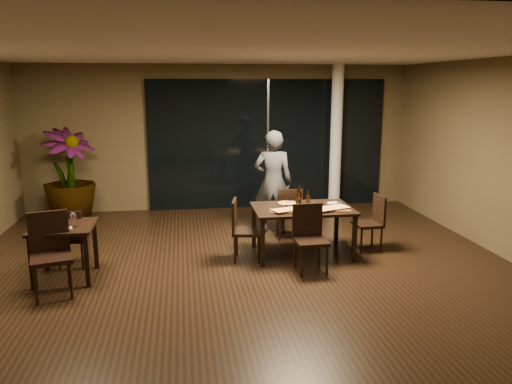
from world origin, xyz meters
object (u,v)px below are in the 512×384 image
object	(u,v)px
chair_main_left	(242,227)
diner	(273,182)
bottle_c	(299,196)
chair_side_far	(71,235)
bottle_b	(308,199)
main_table	(302,212)
chair_main_far	(289,211)
chair_main_right	(372,219)
chair_main_near	(309,234)
bottle_a	(298,198)
chair_side_near	(50,249)
side_table	(64,235)
potted_plant	(69,175)

from	to	relation	value
chair_main_left	diner	bearing A→B (deg)	-17.27
bottle_c	diner	bearing A→B (deg)	99.84
chair_side_far	bottle_b	distance (m)	3.52
main_table	bottle_b	world-z (taller)	bottle_b
chair_main_far	bottle_c	xyz separation A→B (m)	(-0.00, -0.72, 0.41)
chair_side_far	chair_main_right	bearing A→B (deg)	-173.81
chair_main_near	chair_side_far	bearing A→B (deg)	167.03
main_table	chair_side_far	size ratio (longest dim) A/B	1.76
bottle_a	chair_side_near	bearing A→B (deg)	-163.21
bottle_c	main_table	bearing A→B (deg)	-63.61
chair_main_left	chair_side_far	xyz separation A→B (m)	(-2.46, 0.06, -0.04)
chair_side_far	bottle_b	xyz separation A→B (m)	(3.49, 0.04, 0.40)
chair_main_left	side_table	bearing A→B (deg)	110.23
chair_main_near	main_table	bearing A→B (deg)	82.51
main_table	chair_main_far	xyz separation A→B (m)	(-0.03, 0.79, -0.18)
side_table	bottle_a	bearing A→B (deg)	9.20
chair_main_near	chair_side_near	xyz separation A→B (m)	(-3.40, -0.31, 0.05)
chair_main_far	chair_main_right	xyz separation A→B (m)	(1.19, -0.73, -0.00)
chair_main_far	chair_side_near	distance (m)	3.86
main_table	chair_main_left	size ratio (longest dim) A/B	1.63
chair_side_far	bottle_c	distance (m)	3.40
chair_main_right	potted_plant	xyz separation A→B (m)	(-5.12, 2.54, 0.40)
potted_plant	bottle_a	distance (m)	4.66
side_table	chair_main_far	xyz separation A→B (m)	(3.37, 1.29, -0.13)
chair_side_near	potted_plant	xyz separation A→B (m)	(-0.50, 3.58, 0.31)
bottle_c	bottle_b	bearing A→B (deg)	-33.96
chair_main_left	bottle_b	xyz separation A→B (m)	(1.03, 0.10, 0.37)
main_table	potted_plant	bearing A→B (deg)	146.69
chair_main_near	potted_plant	size ratio (longest dim) A/B	0.53
chair_main_far	bottle_b	bearing A→B (deg)	102.13
main_table	bottle_a	world-z (taller)	bottle_a
chair_main_left	potted_plant	xyz separation A→B (m)	(-3.01, 2.71, 0.38)
bottle_a	side_table	bearing A→B (deg)	-170.80
chair_main_right	diner	bearing A→B (deg)	-132.89
chair_main_left	chair_side_near	distance (m)	2.66
chair_side_far	diner	world-z (taller)	diner
chair_side_far	chair_main_far	bearing A→B (deg)	-161.28
chair_main_far	chair_main_left	xyz separation A→B (m)	(-0.92, -0.89, 0.02)
diner	bottle_c	bearing A→B (deg)	113.37
main_table	chair_main_far	world-z (taller)	chair_main_far
bottle_a	chair_main_right	bearing A→B (deg)	1.02
potted_plant	bottle_a	world-z (taller)	potted_plant
chair_side_near	potted_plant	bearing A→B (deg)	82.34
side_table	chair_main_near	bearing A→B (deg)	-2.94
chair_main_near	bottle_b	size ratio (longest dim) A/B	3.61
potted_plant	bottle_c	xyz separation A→B (m)	(3.92, -2.53, 0.02)
potted_plant	bottle_a	size ratio (longest dim) A/B	6.11
side_table	chair_side_far	bearing A→B (deg)	91.40
potted_plant	chair_side_near	bearing A→B (deg)	-82.12
diner	bottle_c	distance (m)	1.16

